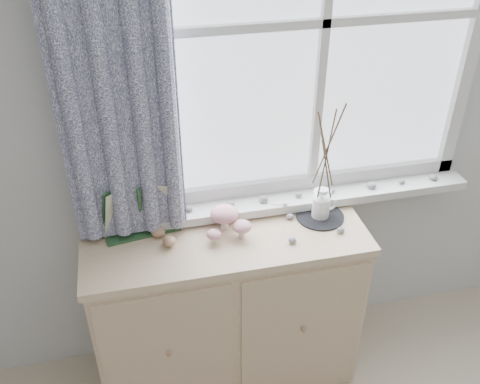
{
  "coord_description": "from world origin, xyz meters",
  "views": [
    {
      "loc": [
        -0.48,
        0.03,
        2.25
      ],
      "look_at": [
        -0.1,
        1.7,
        1.1
      ],
      "focal_mm": 40.0,
      "sensor_mm": 36.0,
      "label": 1
    }
  ],
  "objects_px": {
    "sideboard": "(227,309)",
    "botanical_book": "(140,212)",
    "toadstool_cluster": "(227,219)",
    "twig_pitcher": "(327,150)"
  },
  "relations": [
    {
      "from": "sideboard",
      "to": "botanical_book",
      "type": "height_order",
      "value": "botanical_book"
    },
    {
      "from": "botanical_book",
      "to": "toadstool_cluster",
      "type": "relative_size",
      "value": 1.88
    },
    {
      "from": "toadstool_cluster",
      "to": "botanical_book",
      "type": "bearing_deg",
      "value": 171.87
    },
    {
      "from": "sideboard",
      "to": "twig_pitcher",
      "type": "xyz_separation_m",
      "value": [
        0.43,
        0.05,
        0.76
      ]
    },
    {
      "from": "botanical_book",
      "to": "twig_pitcher",
      "type": "distance_m",
      "value": 0.8
    },
    {
      "from": "botanical_book",
      "to": "twig_pitcher",
      "type": "bearing_deg",
      "value": -11.65
    },
    {
      "from": "twig_pitcher",
      "to": "toadstool_cluster",
      "type": "bearing_deg",
      "value": -173.25
    },
    {
      "from": "sideboard",
      "to": "toadstool_cluster",
      "type": "xyz_separation_m",
      "value": [
        0.01,
        0.04,
        0.49
      ]
    },
    {
      "from": "twig_pitcher",
      "to": "sideboard",
      "type": "bearing_deg",
      "value": -168.65
    },
    {
      "from": "toadstool_cluster",
      "to": "twig_pitcher",
      "type": "height_order",
      "value": "twig_pitcher"
    }
  ]
}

